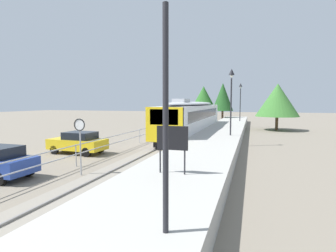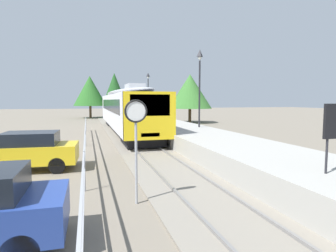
{
  "view_description": "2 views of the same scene",
  "coord_description": "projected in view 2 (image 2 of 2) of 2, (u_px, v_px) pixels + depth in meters",
  "views": [
    {
      "loc": [
        6.02,
        -0.78,
        3.58
      ],
      "look_at": [
        0.0,
        18.7,
        1.8
      ],
      "focal_mm": 29.13,
      "sensor_mm": 36.0,
      "label": 1
    },
    {
      "loc": [
        -3.18,
        3.03,
        2.79
      ],
      "look_at": [
        0.4,
        15.7,
        1.6
      ],
      "focal_mm": 30.72,
      "sensor_mm": 36.0,
      "label": 2
    }
  ],
  "objects": [
    {
      "name": "platform_lamp_far_end",
      "position": [
        148.0,
        86.0,
        36.44
      ],
      "size": [
        0.34,
        0.34,
        5.35
      ],
      "color": "#232328",
      "rests_on": "station_platform"
    },
    {
      "name": "parked_hatchback_yellow",
      "position": [
        26.0,
        151.0,
        11.34
      ],
      "size": [
        4.09,
        1.98,
        1.53
      ],
      "color": "gold",
      "rests_on": "ground"
    },
    {
      "name": "tree_behind_carpark",
      "position": [
        114.0,
        89.0,
        44.3
      ],
      "size": [
        3.7,
        3.7,
        6.98
      ],
      "color": "brown",
      "rests_on": "ground"
    },
    {
      "name": "station_platform",
      "position": [
        183.0,
        134.0,
        20.13
      ],
      "size": [
        3.9,
        60.0,
        0.9
      ],
      "primitive_type": "cube",
      "color": "#A8A59E",
      "rests_on": "ground"
    },
    {
      "name": "track_rails",
      "position": [
        137.0,
        141.0,
        19.29
      ],
      "size": [
        3.2,
        60.0,
        0.14
      ],
      "color": "gray",
      "rests_on": "ground"
    },
    {
      "name": "speed_limit_sign",
      "position": [
        136.0,
        125.0,
        7.54
      ],
      "size": [
        0.61,
        0.1,
        2.81
      ],
      "color": "#9EA0A5",
      "rests_on": "ground"
    },
    {
      "name": "tree_behind_station_far",
      "position": [
        90.0,
        91.0,
        44.6
      ],
      "size": [
        5.06,
        5.06,
        6.55
      ],
      "color": "brown",
      "rests_on": "ground"
    },
    {
      "name": "carpark_fence",
      "position": [
        84.0,
        162.0,
        8.73
      ],
      "size": [
        0.06,
        36.06,
        1.25
      ],
      "color": "#9EA0A5",
      "rests_on": "ground"
    },
    {
      "name": "tree_distant_left",
      "position": [
        190.0,
        91.0,
        35.22
      ],
      "size": [
        5.37,
        5.37,
        5.94
      ],
      "color": "brown",
      "rests_on": "ground"
    },
    {
      "name": "commuter_train",
      "position": [
        126.0,
        108.0,
        24.34
      ],
      "size": [
        2.82,
        19.77,
        3.74
      ],
      "color": "silver",
      "rests_on": "track_rails"
    },
    {
      "name": "platform_lamp_mid_platform",
      "position": [
        200.0,
        73.0,
        19.81
      ],
      "size": [
        0.34,
        0.34,
        5.35
      ],
      "color": "#232328",
      "rests_on": "station_platform"
    },
    {
      "name": "ground_plane",
      "position": [
        91.0,
        144.0,
        18.48
      ],
      "size": [
        160.0,
        160.0,
        0.0
      ],
      "primitive_type": "plane",
      "color": "slate"
    }
  ]
}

